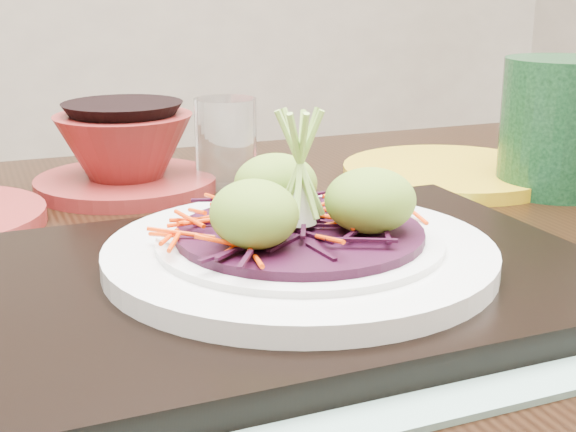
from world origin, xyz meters
name	(u,v)px	position (x,y,z in m)	size (l,w,h in m)	color
dining_table	(286,384)	(0.07, -0.08, 0.70)	(1.30, 0.88, 0.81)	black
placemat	(300,292)	(0.05, -0.15, 0.81)	(0.46, 0.36, 0.00)	#7B9F92
serving_tray	(300,277)	(0.05, -0.15, 0.82)	(0.40, 0.30, 0.02)	black
white_plate	(300,252)	(0.05, -0.15, 0.84)	(0.26, 0.26, 0.02)	silver
cabbage_bed	(300,233)	(0.05, -0.15, 0.85)	(0.16, 0.16, 0.01)	black
carrot_julienne	(300,221)	(0.05, -0.15, 0.86)	(0.20, 0.20, 0.01)	#E73604
guacamole_scoops	(300,200)	(0.05, -0.15, 0.87)	(0.14, 0.13, 0.04)	#5B8126
scallion_garnish	(300,170)	(0.05, -0.15, 0.89)	(0.06, 0.06, 0.09)	#87B448
water_glass	(226,142)	(0.10, 0.15, 0.85)	(0.06, 0.06, 0.09)	white
terracotta_bowl_set	(125,156)	(0.00, 0.17, 0.84)	(0.20, 0.20, 0.08)	maroon
yellow_plate	(449,172)	(0.33, 0.08, 0.81)	(0.22, 0.22, 0.01)	#B79214
green_jar	(559,126)	(0.39, 0.00, 0.87)	(0.11, 0.11, 0.13)	#194722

